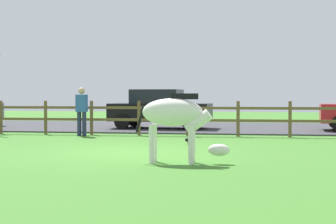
{
  "coord_description": "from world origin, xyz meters",
  "views": [
    {
      "loc": [
        2.78,
        -11.83,
        1.37
      ],
      "look_at": [
        0.81,
        0.81,
        0.95
      ],
      "focal_mm": 53.58,
      "sensor_mm": 36.0,
      "label": 1
    }
  ],
  "objects_px": {
    "parked_car_black": "(160,109)",
    "visitor_near_fence": "(82,109)",
    "crow_on_grass": "(189,140)",
    "zebra": "(176,117)"
  },
  "relations": [
    {
      "from": "crow_on_grass",
      "to": "visitor_near_fence",
      "type": "bearing_deg",
      "value": 149.81
    },
    {
      "from": "crow_on_grass",
      "to": "visitor_near_fence",
      "type": "relative_size",
      "value": 0.13
    },
    {
      "from": "parked_car_black",
      "to": "visitor_near_fence",
      "type": "distance_m",
      "value": 4.13
    },
    {
      "from": "zebra",
      "to": "visitor_near_fence",
      "type": "bearing_deg",
      "value": 123.39
    },
    {
      "from": "crow_on_grass",
      "to": "parked_car_black",
      "type": "bearing_deg",
      "value": 107.46
    },
    {
      "from": "parked_car_black",
      "to": "visitor_near_fence",
      "type": "relative_size",
      "value": 2.5
    },
    {
      "from": "zebra",
      "to": "crow_on_grass",
      "type": "height_order",
      "value": "zebra"
    },
    {
      "from": "zebra",
      "to": "crow_on_grass",
      "type": "xyz_separation_m",
      "value": [
        -0.2,
        3.95,
        -0.8
      ]
    },
    {
      "from": "crow_on_grass",
      "to": "zebra",
      "type": "bearing_deg",
      "value": -87.07
    },
    {
      "from": "zebra",
      "to": "visitor_near_fence",
      "type": "relative_size",
      "value": 1.18
    }
  ]
}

